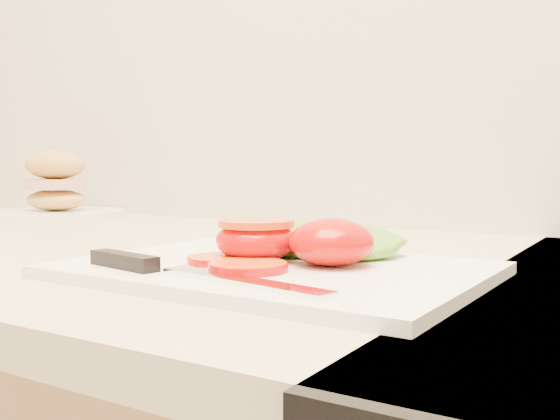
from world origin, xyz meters
The scene contains 9 objects.
cutting_board centered at (0.02, 1.57, 0.94)m, with size 0.34×0.24×0.01m, color white.
tomato_half_dome centered at (0.07, 1.59, 0.96)m, with size 0.07×0.07×0.04m, color #D80000.
tomato_half_cut centered at (0.00, 1.58, 0.96)m, with size 0.07×0.07×0.04m.
tomato_slice_0 centered at (0.02, 1.53, 0.94)m, with size 0.06×0.06×0.01m, color #F9521A.
tomato_slice_1 centered at (-0.02, 1.55, 0.94)m, with size 0.05×0.05×0.01m, color #F9521A.
lettuce_leaf_0 centered at (0.01, 1.64, 0.95)m, with size 0.13×0.09×0.03m, color #69B42F.
lettuce_leaf_1 centered at (0.05, 1.64, 0.95)m, with size 0.11×0.08×0.02m, color #69B42F.
knife centered at (-0.02, 1.49, 0.94)m, with size 0.24×0.05×0.01m.
sandwich_plate centered at (-0.64, 1.88, 0.97)m, with size 0.25×0.25×0.12m.
Camera 1 is at (0.30, 1.13, 1.02)m, focal length 40.00 mm.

